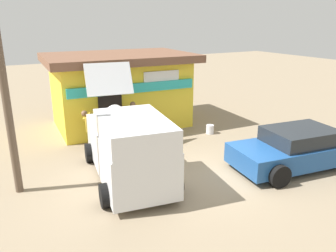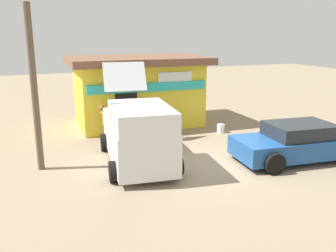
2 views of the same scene
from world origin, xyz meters
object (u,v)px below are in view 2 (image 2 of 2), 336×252
(delivery_van, at_px, (138,133))
(customer_bending, at_px, (109,120))
(storefront_bar, at_px, (137,90))
(paint_bucket, at_px, (221,128))
(vendor_standing, at_px, (147,115))
(parked_sedan, at_px, (299,142))
(unloaded_banana_pile, at_px, (124,131))

(delivery_van, distance_m, customer_bending, 2.86)
(storefront_bar, bearing_deg, paint_bucket, -48.12)
(paint_bucket, bearing_deg, vendor_standing, 167.51)
(delivery_van, bearing_deg, customer_bending, 93.68)
(storefront_bar, distance_m, parked_sedan, 7.66)
(customer_bending, relative_size, paint_bucket, 3.93)
(storefront_bar, relative_size, unloaded_banana_pile, 7.46)
(delivery_van, xyz_separation_m, customer_bending, (-0.18, 2.85, -0.16))
(parked_sedan, relative_size, customer_bending, 3.20)
(delivery_van, bearing_deg, parked_sedan, -19.89)
(parked_sedan, bearing_deg, delivery_van, 160.11)
(vendor_standing, height_order, unloaded_banana_pile, vendor_standing)
(storefront_bar, distance_m, paint_bucket, 4.22)
(paint_bucket, bearing_deg, storefront_bar, 131.88)
(parked_sedan, bearing_deg, unloaded_banana_pile, 131.30)
(vendor_standing, bearing_deg, delivery_van, -115.99)
(parked_sedan, height_order, paint_bucket, parked_sedan)
(delivery_van, relative_size, customer_bending, 3.60)
(delivery_van, bearing_deg, vendor_standing, 64.01)
(vendor_standing, height_order, customer_bending, vendor_standing)
(vendor_standing, bearing_deg, customer_bending, 177.65)
(parked_sedan, height_order, unloaded_banana_pile, parked_sedan)
(storefront_bar, xyz_separation_m, delivery_van, (-1.77, -5.08, -0.58))
(delivery_van, xyz_separation_m, paint_bucket, (4.42, 2.11, -0.82))
(parked_sedan, distance_m, unloaded_banana_pile, 6.77)
(paint_bucket, bearing_deg, delivery_van, -154.50)
(delivery_van, height_order, paint_bucket, delivery_van)
(storefront_bar, distance_m, unloaded_banana_pile, 2.58)
(parked_sedan, bearing_deg, storefront_bar, 115.06)
(vendor_standing, relative_size, paint_bucket, 4.31)
(delivery_van, xyz_separation_m, unloaded_banana_pile, (0.52, 3.27, -0.79))
(parked_sedan, bearing_deg, paint_bucket, 98.10)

